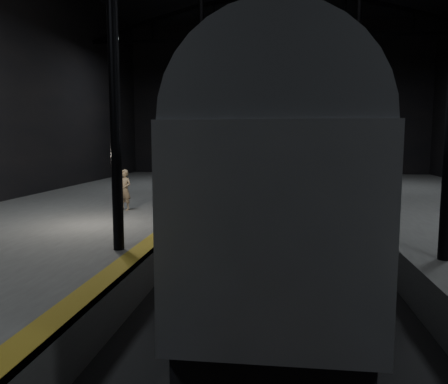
# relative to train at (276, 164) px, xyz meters

# --- Properties ---
(ground) EXTENTS (44.00, 44.00, 0.00)m
(ground) POSITION_rel_train_xyz_m (0.00, -0.45, -2.88)
(ground) COLOR black
(ground) RESTS_ON ground
(platform_left) EXTENTS (9.00, 43.80, 1.00)m
(platform_left) POSITION_rel_train_xyz_m (-7.50, -0.45, -2.38)
(platform_left) COLOR #4B4B48
(platform_left) RESTS_ON ground
(tactile_strip) EXTENTS (0.50, 43.80, 0.01)m
(tactile_strip) POSITION_rel_train_xyz_m (-3.25, -0.45, -1.87)
(tactile_strip) COLOR olive
(tactile_strip) RESTS_ON platform_left
(track) EXTENTS (2.40, 43.00, 0.24)m
(track) POSITION_rel_train_xyz_m (0.00, -0.45, -2.81)
(track) COLOR #3F3328
(track) RESTS_ON ground
(train) EXTENTS (2.89, 19.29, 5.16)m
(train) POSITION_rel_train_xyz_m (0.00, 0.00, 0.00)
(train) COLOR #969A9E
(train) RESTS_ON ground
(woman) EXTENTS (0.67, 0.57, 1.57)m
(woman) POSITION_rel_train_xyz_m (-5.75, 1.47, -1.09)
(woman) COLOR #8C7556
(woman) RESTS_ON platform_left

